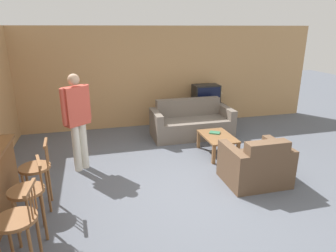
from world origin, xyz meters
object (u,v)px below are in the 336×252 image
Objects in this scene: bar_chair_mid at (28,196)px; book_on_table at (215,133)px; bar_chair_near at (18,225)px; table_lamp at (218,90)px; tv_unit at (205,114)px; coffee_table at (218,138)px; person_by_window at (77,117)px; couch_far at (191,123)px; armchair_near at (256,166)px; bar_chair_far at (37,172)px; tv at (206,94)px.

book_on_table is (3.33, 2.00, -0.16)m from bar_chair_mid.
book_on_table is at bearing 38.01° from bar_chair_near.
bar_chair_near is 2.12× the size of table_lamp.
tv_unit is (3.83, 4.43, -0.30)m from bar_chair_near.
bar_chair_near is 4.14m from coffee_table.
bar_chair_mid is 0.57× the size of person_by_window.
armchair_near is (0.31, -2.51, 0.00)m from couch_far.
table_lamp reaches higher than couch_far.
bar_chair_far is 3.55m from coffee_table.
person_by_window is (-2.90, 1.29, 0.71)m from armchair_near.
coffee_table is (3.33, 1.85, -0.24)m from bar_chair_mid.
bar_chair_mid is 3.87× the size of book_on_table.
tv is 0.36m from table_lamp.
coffee_table is at bearing -112.94° from table_lamp.
table_lamp is at bearing 28.92° from person_by_window.
table_lamp reaches higher than bar_chair_far.
couch_far is at bearing 49.16° from bar_chair_near.
book_on_table is (-0.50, -1.83, 0.13)m from tv_unit.
bar_chair_mid reaches higher than coffee_table.
person_by_window is at bearing -148.61° from tv_unit.
couch_far is 1.88× the size of armchair_near.
tv_unit is 1.45× the size of tv.
armchair_near reaches higher than tv_unit.
coffee_table is (3.33, 1.19, -0.24)m from bar_chair_far.
armchair_near is at bearing -96.21° from tv.
tv is at bearing 31.35° from person_by_window.
bar_chair_near is at bearing -141.99° from book_on_table.
couch_far is 7.24× the size of book_on_table.
table_lamp is at bearing 42.59° from bar_chair_mid.
bar_chair_far is (0.00, 0.66, 0.00)m from bar_chair_mid.
tv is at bearing 49.10° from couch_far.
bar_chair_near is 1.04× the size of tv_unit.
bar_chair_near is 4.23m from book_on_table.
table_lamp reaches higher than coffee_table.
couch_far is at bearing -142.59° from table_lamp.
tv reaches higher than bar_chair_near.
bar_chair_mid is at bearing -134.97° from tv_unit.
bar_chair_near is 1.11× the size of coffee_table.
bar_chair_near is at bearing -130.83° from tv_unit.
tv is (3.83, 3.83, 0.26)m from bar_chair_mid.
armchair_near is (3.47, 0.55, -0.27)m from bar_chair_mid.
bar_chair_far is at bearing 89.97° from bar_chair_mid.
armchair_near is 1.04× the size of tv_unit.
armchair_near is at bearing -96.21° from tv_unit.
couch_far is at bearing 44.07° from bar_chair_mid.
armchair_near is 1.51× the size of tv.
tv_unit is at bearing 39.68° from bar_chair_far.
armchair_near is at bearing 18.32° from bar_chair_near.
bar_chair_mid is at bearing -170.98° from armchair_near.
person_by_window reaches higher than book_on_table.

